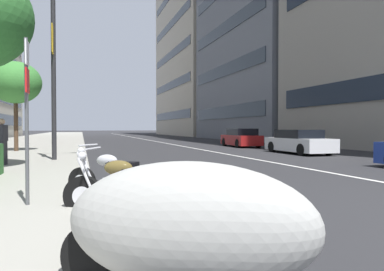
% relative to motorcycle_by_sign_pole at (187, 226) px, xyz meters
% --- Properties ---
extents(sidewalk_right_plaza, '(160.00, 9.24, 0.15)m').
position_rel_motorcycle_by_sign_pole_xyz_m(sidewalk_right_plaza, '(30.06, 5.19, -0.55)').
color(sidewalk_right_plaza, gray).
rests_on(sidewalk_right_plaza, ground).
extents(lane_centre_stripe, '(110.00, 0.16, 0.01)m').
position_rel_motorcycle_by_sign_pole_xyz_m(lane_centre_stripe, '(35.06, -6.65, -0.62)').
color(lane_centre_stripe, silver).
rests_on(lane_centre_stripe, ground).
extents(motorcycle_by_sign_pole, '(1.73, 2.20, 1.15)m').
position_rel_motorcycle_by_sign_pole_xyz_m(motorcycle_by_sign_pole, '(0.00, 0.00, 0.00)').
color(motorcycle_by_sign_pole, '#9E9E99').
rests_on(motorcycle_by_sign_pole, ground).
extents(motorcycle_nearest_camera, '(1.02, 2.00, 1.10)m').
position_rel_motorcycle_by_sign_pole_xyz_m(motorcycle_nearest_camera, '(2.83, 0.12, -0.20)').
color(motorcycle_nearest_camera, black).
rests_on(motorcycle_nearest_camera, ground).
extents(motorcycle_second_in_row, '(1.40, 1.79, 1.08)m').
position_rel_motorcycle_by_sign_pole_xyz_m(motorcycle_second_in_row, '(4.35, 0.20, -0.22)').
color(motorcycle_second_in_row, black).
rests_on(motorcycle_second_in_row, ground).
extents(car_following_behind, '(4.43, 1.90, 1.32)m').
position_rel_motorcycle_by_sign_pole_xyz_m(car_following_behind, '(13.69, -10.67, 0.01)').
color(car_following_behind, silver).
rests_on(car_following_behind, ground).
extents(car_mid_block_traffic, '(4.20, 1.98, 1.37)m').
position_rel_motorcycle_by_sign_pole_xyz_m(car_mid_block_traffic, '(20.87, -10.65, 0.03)').
color(car_mid_block_traffic, maroon).
rests_on(car_mid_block_traffic, ground).
extents(parking_sign_by_curb, '(0.32, 0.06, 2.73)m').
position_rel_motorcycle_by_sign_pole_xyz_m(parking_sign_by_curb, '(3.55, 1.65, 1.24)').
color(parking_sign_by_curb, '#47494C').
rests_on(parking_sign_by_curb, sidewalk_right_plaza).
extents(street_lamp_with_banners, '(1.26, 2.10, 7.63)m').
position_rel_motorcycle_by_sign_pole_xyz_m(street_lamp_with_banners, '(12.09, 1.55, 4.16)').
color(street_lamp_with_banners, '#232326').
rests_on(street_lamp_with_banners, sidewalk_right_plaza).
extents(street_tree_by_lamp_post, '(2.71, 2.71, 4.91)m').
position_rel_motorcycle_by_sign_pole_xyz_m(street_tree_by_lamp_post, '(18.36, 4.23, 3.27)').
color(street_tree_by_lamp_post, '#473323').
rests_on(street_tree_by_lamp_post, sidewalk_right_plaza).
extents(pedestrian_on_plaza, '(0.45, 0.35, 1.59)m').
position_rel_motorcycle_by_sign_pole_xyz_m(pedestrian_on_plaza, '(10.65, 3.43, 0.32)').
color(pedestrian_on_plaza, '#2D2D33').
rests_on(pedestrian_on_plaza, sidewalk_right_plaza).
extents(office_tower_near_left, '(28.08, 18.91, 47.92)m').
position_rel_motorcycle_by_sign_pole_xyz_m(office_tower_near_left, '(62.55, -25.28, 23.34)').
color(office_tower_near_left, beige).
rests_on(office_tower_near_left, ground).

